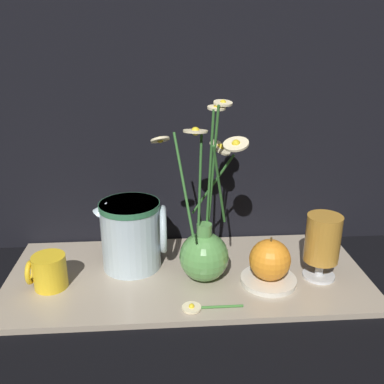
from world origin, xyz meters
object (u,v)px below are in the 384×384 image
Objects in this scene: vase_with_flowers at (204,248)px; ceramic_pitcher at (132,232)px; yellow_mug at (48,272)px; tea_glass at (323,241)px; orange_fruit at (270,260)px.

vase_with_flowers reaches higher than ceramic_pitcher.
yellow_mug is at bearing -156.19° from ceramic_pitcher.
tea_glass is (0.24, -0.01, 0.01)m from vase_with_flowers.
ceramic_pitcher is (-0.15, 0.06, 0.01)m from vase_with_flowers.
yellow_mug is 0.55m from tea_glass.
orange_fruit is (0.13, -0.03, -0.02)m from vase_with_flowers.
orange_fruit is (-0.11, -0.01, -0.03)m from tea_glass.
tea_glass is at bearing -10.80° from ceramic_pitcher.
ceramic_pitcher reaches higher than orange_fruit.
yellow_mug is 0.83× the size of orange_fruit.
tea_glass reaches higher than yellow_mug.
vase_with_flowers is 0.16m from ceramic_pitcher.
ceramic_pitcher is at bearing 169.20° from tea_glass.
vase_with_flowers is at bearing 177.20° from tea_glass.
vase_with_flowers reaches higher than orange_fruit.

